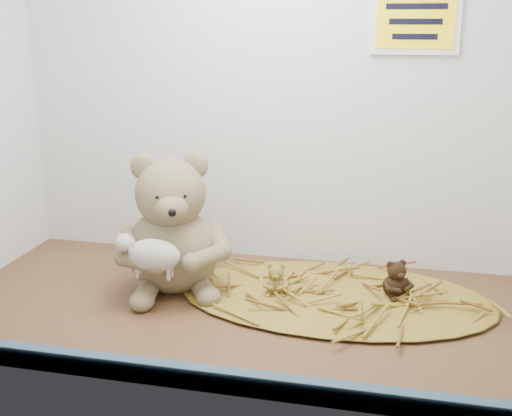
% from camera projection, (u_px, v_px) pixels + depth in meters
% --- Properties ---
extents(alcove_shell, '(1.20, 0.60, 0.90)m').
position_uv_depth(alcove_shell, '(253.00, 76.00, 1.23)').
color(alcove_shell, '#432B17').
rests_on(alcove_shell, ground).
extents(front_rail, '(1.19, 0.02, 0.04)m').
position_uv_depth(front_rail, '(199.00, 377.00, 1.00)').
color(front_rail, '#365467').
rests_on(front_rail, shelf_floor).
extents(straw_bed, '(0.65, 0.38, 0.01)m').
position_uv_depth(straw_bed, '(335.00, 296.00, 1.32)').
color(straw_bed, olive).
rests_on(straw_bed, shelf_floor).
extents(main_teddy, '(0.31, 0.32, 0.29)m').
position_uv_depth(main_teddy, '(172.00, 223.00, 1.34)').
color(main_teddy, '#786949').
rests_on(main_teddy, shelf_floor).
extents(toy_lamb, '(0.14, 0.09, 0.09)m').
position_uv_depth(toy_lamb, '(154.00, 255.00, 1.25)').
color(toy_lamb, '#B3ADA1').
rests_on(toy_lamb, main_teddy).
extents(mini_teddy_tan, '(0.06, 0.06, 0.07)m').
position_uv_depth(mini_teddy_tan, '(276.00, 277.00, 1.32)').
color(mini_teddy_tan, olive).
rests_on(mini_teddy_tan, straw_bed).
extents(mini_teddy_brown, '(0.09, 0.09, 0.08)m').
position_uv_depth(mini_teddy_brown, '(396.00, 277.00, 1.30)').
color(mini_teddy_brown, black).
rests_on(mini_teddy_brown, straw_bed).
extents(wall_sign, '(0.16, 0.01, 0.11)m').
position_uv_depth(wall_sign, '(416.00, 21.00, 1.33)').
color(wall_sign, yellow).
rests_on(wall_sign, back_wall).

